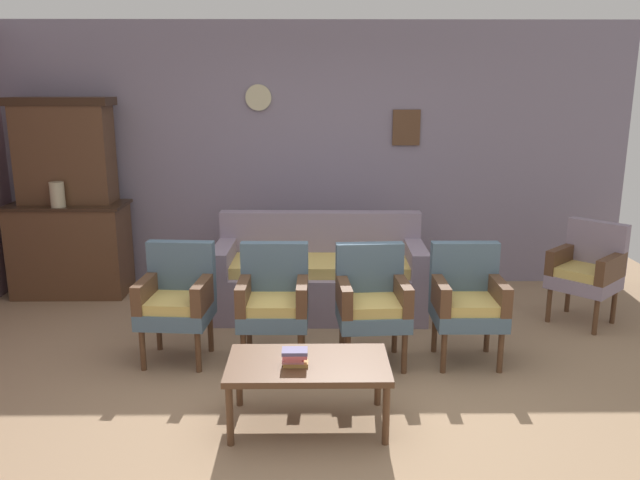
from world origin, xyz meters
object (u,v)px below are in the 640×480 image
wingback_chair_by_fireplace (587,268)px  floral_couch (320,278)px  armchair_near_couch_end (274,298)px  book_stack_on_table (295,357)px  vase_on_cabinet (57,195)px  coffee_table (308,368)px  side_cabinet (71,249)px  armchair_near_cabinet (467,298)px  armchair_row_middle (177,297)px  armchair_by_doorway (372,299)px

wingback_chair_by_fireplace → floral_couch: bearing=173.1°
armchair_near_couch_end → book_stack_on_table: armchair_near_couch_end is taller
vase_on_cabinet → coffee_table: 3.49m
side_cabinet → armchair_near_cabinet: (3.61, -1.64, 0.03)m
side_cabinet → floral_couch: (2.50, -0.55, -0.14)m
armchair_row_middle → book_stack_on_table: armchair_row_middle is taller
armchair_row_middle → armchair_near_cabinet: bearing=-1.3°
floral_couch → book_stack_on_table: 2.11m
side_cabinet → book_stack_on_table: size_ratio=7.28×
vase_on_cabinet → floral_couch: bearing=-8.7°
armchair_row_middle → coffee_table: size_ratio=0.90×
armchair_row_middle → armchair_near_couch_end: bearing=-3.3°
wingback_chair_by_fireplace → coffee_table: (-2.46, -1.75, -0.12)m
armchair_near_couch_end → coffee_table: 1.01m
vase_on_cabinet → armchair_near_couch_end: size_ratio=0.27×
floral_couch → coffee_table: size_ratio=1.93×
side_cabinet → book_stack_on_table: (2.33, -2.65, 0.01)m
armchair_row_middle → vase_on_cabinet: bearing=134.9°
vase_on_cabinet → armchair_by_doorway: vase_on_cabinet is taller
armchair_near_couch_end → book_stack_on_table: size_ratio=5.68×
wingback_chair_by_fireplace → coffee_table: size_ratio=0.90×
vase_on_cabinet → wingback_chair_by_fireplace: (4.88, -0.67, -0.55)m
vase_on_cabinet → wingback_chair_by_fireplace: size_ratio=0.27×
coffee_table → armchair_row_middle: bearing=135.1°
side_cabinet → wingback_chair_by_fireplace: 4.94m
armchair_near_couch_end → side_cabinet: bearing=142.7°
armchair_near_couch_end → coffee_table: size_ratio=0.90×
armchair_row_middle → book_stack_on_table: 1.41m
floral_couch → armchair_near_cabinet: same height
armchair_row_middle → armchair_near_couch_end: 0.74m
floral_couch → wingback_chair_by_fireplace: bearing=-6.9°
armchair_near_cabinet → coffee_table: (-1.21, -0.95, -0.12)m
armchair_by_doorway → armchair_near_couch_end: bearing=177.9°
floral_couch → book_stack_on_table: bearing=-94.8°
floral_couch → armchair_row_middle: 1.52m
armchair_near_cabinet → book_stack_on_table: bearing=-141.9°
side_cabinet → armchair_row_middle: size_ratio=1.28×
armchair_near_couch_end → armchair_row_middle: bearing=176.7°
armchair_by_doorway → wingback_chair_by_fireplace: bearing=22.3°
armchair_near_couch_end → coffee_table: (0.27, -0.96, -0.12)m
armchair_near_couch_end → armchair_by_doorway: size_ratio=1.00×
vase_on_cabinet → armchair_near_cabinet: bearing=-22.0°
side_cabinet → armchair_row_middle: side_cabinet is taller
vase_on_cabinet → floral_couch: size_ratio=0.13×
armchair_near_cabinet → book_stack_on_table: (-1.29, -1.01, -0.02)m
floral_couch → book_stack_on_table: (-0.18, -2.10, 0.15)m
side_cabinet → armchair_near_cabinet: side_cabinet is taller
vase_on_cabinet → coffee_table: size_ratio=0.24×
wingback_chair_by_fireplace → book_stack_on_table: size_ratio=5.68×
coffee_table → floral_couch: bearing=87.3°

